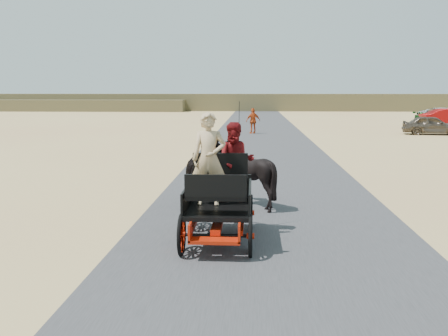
# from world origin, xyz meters

# --- Properties ---
(ground) EXTENTS (140.00, 140.00, 0.00)m
(ground) POSITION_xyz_m (0.00, 0.00, 0.00)
(ground) COLOR tan
(road) EXTENTS (6.00, 140.00, 0.01)m
(road) POSITION_xyz_m (0.00, 0.00, 0.01)
(road) COLOR #38383A
(road) RESTS_ON ground
(ridge_far) EXTENTS (140.00, 6.00, 2.40)m
(ridge_far) POSITION_xyz_m (0.00, 62.00, 1.20)
(ridge_far) COLOR brown
(ridge_far) RESTS_ON ground
(ridge_near) EXTENTS (40.00, 4.00, 1.60)m
(ridge_near) POSITION_xyz_m (-30.00, 58.00, 0.80)
(ridge_near) COLOR brown
(ridge_near) RESTS_ON ground
(carriage) EXTENTS (1.30, 2.40, 0.72)m
(carriage) POSITION_xyz_m (-1.04, -1.70, 0.36)
(carriage) COLOR black
(carriage) RESTS_ON ground
(horse_left) EXTENTS (0.91, 2.01, 1.70)m
(horse_left) POSITION_xyz_m (-1.59, 1.30, 0.85)
(horse_left) COLOR black
(horse_left) RESTS_ON ground
(horse_right) EXTENTS (1.37, 1.54, 1.70)m
(horse_right) POSITION_xyz_m (-0.49, 1.30, 0.85)
(horse_right) COLOR black
(horse_right) RESTS_ON ground
(driver_man) EXTENTS (0.66, 0.43, 1.80)m
(driver_man) POSITION_xyz_m (-1.24, -1.65, 1.62)
(driver_man) COLOR tan
(driver_man) RESTS_ON carriage
(passenger_woman) EXTENTS (0.77, 0.60, 1.58)m
(passenger_woman) POSITION_xyz_m (-0.74, -1.10, 1.51)
(passenger_woman) COLOR #660C0F
(passenger_woman) RESTS_ON carriage
(pedestrian) EXTENTS (1.09, 0.74, 1.73)m
(pedestrian) POSITION_xyz_m (-0.42, 22.88, 0.86)
(pedestrian) COLOR #C44416
(pedestrian) RESTS_ON ground
(car_a) EXTENTS (3.90, 2.07, 1.26)m
(car_a) POSITION_xyz_m (11.45, 22.79, 0.63)
(car_a) COLOR brown
(car_a) RESTS_ON ground
(car_c) EXTENTS (4.30, 2.14, 1.20)m
(car_c) POSITION_xyz_m (15.06, 31.27, 0.60)
(car_c) COLOR #0C4C19
(car_c) RESTS_ON ground
(car_d) EXTENTS (5.06, 2.97, 1.32)m
(car_d) POSITION_xyz_m (17.42, 36.68, 0.66)
(car_d) COLOR silver
(car_d) RESTS_ON ground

